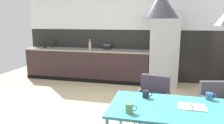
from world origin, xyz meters
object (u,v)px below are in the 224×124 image
armchair_near_window (153,96)px  mug_glass_clear (146,94)px  mug_tall_blue (130,108)px  dining_table (188,112)px  open_book (192,107)px  cooking_pot (107,47)px  bottle_spice_small (45,44)px  bottle_oil_tall (90,46)px  mug_short_terracotta (209,96)px  bottle_vinegar_dark (52,44)px  pendant_lamp_over_table_near (161,5)px  refrigerator_column (164,48)px  armchair_by_stool (218,102)px

armchair_near_window → mug_glass_clear: armchair_near_window is taller
mug_tall_blue → dining_table: bearing=22.9°
open_book → mug_glass_clear: (-0.52, 0.18, 0.04)m
cooking_pot → bottle_spice_small: size_ratio=0.77×
bottle_oil_tall → dining_table: bearing=-54.1°
armchair_near_window → mug_glass_clear: (-0.06, -0.67, 0.26)m
mug_short_terracotta → bottle_spice_small: 4.91m
bottle_vinegar_dark → pendant_lamp_over_table_near: 4.80m
cooking_pot → bottle_spice_small: bottle_spice_small is taller
refrigerator_column → cooking_pot: size_ratio=8.63×
mug_tall_blue → bottle_spice_small: bottle_spice_small is taller
mug_tall_blue → mug_short_terracotta: (0.89, 0.60, -0.01)m
armchair_by_stool → armchair_near_window: 0.94m
mug_glass_clear → bottle_spice_small: size_ratio=0.43×
pendant_lamp_over_table_near → mug_tall_blue: bearing=-137.0°
bottle_vinegar_dark → bottle_oil_tall: bottle_oil_tall is taller
mug_glass_clear → cooking_pot: (-1.35, 3.17, 0.17)m
armchair_near_window → open_book: armchair_near_window is taller
refrigerator_column → armchair_by_stool: refrigerator_column is taller
pendant_lamp_over_table_near → bottle_oil_tall: bearing=121.3°
pendant_lamp_over_table_near → open_book: bearing=7.2°
dining_table → armchair_by_stool: size_ratio=2.20×
mug_glass_clear → mug_tall_blue: bearing=-105.4°
mug_short_terracotta → pendant_lamp_over_table_near: size_ratio=0.11×
open_book → armchair_near_window: bearing=118.3°
dining_table → cooking_pot: size_ratio=7.73×
mug_tall_blue → cooking_pot: 3.85m
armchair_by_stool → mug_glass_clear: 1.22m
open_book → cooking_pot: bearing=119.1°
open_book → bottle_vinegar_dark: 4.97m
refrigerator_column → mug_glass_clear: (-0.23, -3.05, -0.19)m
cooking_pot → bottle_oil_tall: bearing=-141.8°
dining_table → pendant_lamp_over_table_near: bearing=-178.1°
dining_table → bottle_spice_small: (-3.68, 3.23, 0.32)m
refrigerator_column → pendant_lamp_over_table_near: 3.39m
armchair_near_window → mug_tall_blue: bearing=92.0°
refrigerator_column → mug_short_terracotta: bearing=-79.8°
cooking_pot → pendant_lamp_over_table_near: 3.81m
dining_table → armchair_by_stool: 1.03m
mug_tall_blue → bottle_spice_small: size_ratio=0.43×
armchair_by_stool → open_book: armchair_by_stool is taller
open_book → pendant_lamp_over_table_near: 1.16m
armchair_near_window → bottle_spice_small: bottle_spice_small is taller
mug_tall_blue → pendant_lamp_over_table_near: pendant_lamp_over_table_near is taller
dining_table → bottle_spice_small: bottle_spice_small is taller
bottle_oil_tall → bottle_spice_small: bearing=173.9°
dining_table → bottle_spice_small: 4.91m
refrigerator_column → cooking_pot: refrigerator_column is taller
armchair_by_stool → armchair_near_window: armchair_near_window is taller
refrigerator_column → mug_glass_clear: bearing=-94.3°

